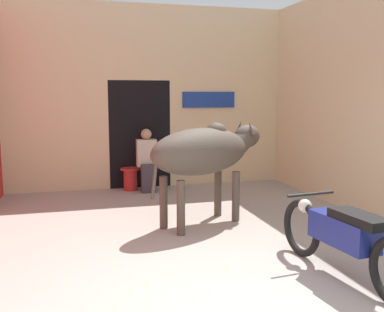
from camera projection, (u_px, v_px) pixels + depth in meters
name	position (u px, v px, depth m)	size (l,w,h in m)	color
ground_plane	(251.00, 307.00, 3.86)	(30.00, 30.00, 0.00)	#9E9389
wall_back_with_doorway	(143.00, 110.00, 8.87)	(5.42, 0.93, 3.50)	beige
wall_right_with_door	(360.00, 100.00, 6.79)	(0.22, 5.22, 3.50)	beige
cow	(205.00, 152.00, 6.21)	(1.99, 1.31, 1.43)	#4C4238
motorcycle_near	(343.00, 236.00, 4.40)	(0.58, 2.03, 0.76)	black
shopkeeper_seated	(147.00, 159.00, 8.35)	(0.37, 0.33, 1.17)	#3D3842
plastic_stool	(130.00, 178.00, 8.51)	(0.37, 0.37, 0.42)	red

